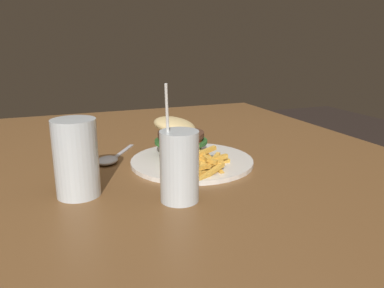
{
  "coord_description": "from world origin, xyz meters",
  "views": [
    {
      "loc": [
        -0.87,
        0.25,
        1.06
      ],
      "look_at": [
        -0.09,
        -0.05,
        0.82
      ],
      "focal_mm": 35.0,
      "sensor_mm": 36.0,
      "label": 1
    }
  ],
  "objects_px": {
    "beer_glass": "(76,161)",
    "juice_glass": "(179,169)",
    "meal_plate_near": "(185,147)",
    "spoon": "(109,160)"
  },
  "relations": [
    {
      "from": "beer_glass",
      "to": "juice_glass",
      "type": "bearing_deg",
      "value": -118.05
    },
    {
      "from": "meal_plate_near",
      "to": "beer_glass",
      "type": "bearing_deg",
      "value": 115.77
    },
    {
      "from": "spoon",
      "to": "meal_plate_near",
      "type": "bearing_deg",
      "value": 107.91
    },
    {
      "from": "meal_plate_near",
      "to": "beer_glass",
      "type": "xyz_separation_m",
      "value": [
        -0.12,
        0.26,
        0.03
      ]
    },
    {
      "from": "meal_plate_near",
      "to": "juice_glass",
      "type": "bearing_deg",
      "value": 157.62
    },
    {
      "from": "juice_glass",
      "to": "spoon",
      "type": "height_order",
      "value": "juice_glass"
    },
    {
      "from": "beer_glass",
      "to": "juice_glass",
      "type": "xyz_separation_m",
      "value": [
        -0.09,
        -0.17,
        -0.01
      ]
    },
    {
      "from": "beer_glass",
      "to": "spoon",
      "type": "xyz_separation_m",
      "value": [
        0.17,
        -0.08,
        -0.06
      ]
    },
    {
      "from": "meal_plate_near",
      "to": "beer_glass",
      "type": "relative_size",
      "value": 1.98
    },
    {
      "from": "meal_plate_near",
      "to": "juice_glass",
      "type": "xyz_separation_m",
      "value": [
        -0.21,
        0.09,
        0.03
      ]
    }
  ]
}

